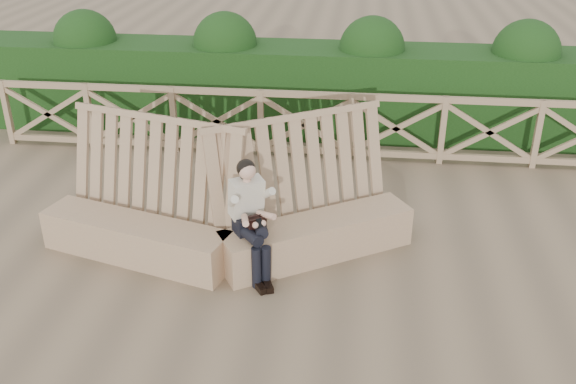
# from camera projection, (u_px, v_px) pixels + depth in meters

# --- Properties ---
(ground) EXTENTS (60.00, 60.00, 0.00)m
(ground) POSITION_uv_depth(u_px,v_px,m) (276.00, 277.00, 7.33)
(ground) COLOR brown
(ground) RESTS_ON ground
(bench) EXTENTS (4.47, 1.90, 1.62)m
(bench) POSITION_uv_depth(u_px,v_px,m) (227.00, 223.00, 7.63)
(bench) COLOR #967255
(bench) RESTS_ON ground
(woman) EXTENTS (0.62, 0.80, 1.36)m
(woman) POSITION_uv_depth(u_px,v_px,m) (251.00, 214.00, 7.12)
(woman) COLOR black
(woman) RESTS_ON ground
(guardrail) EXTENTS (10.10, 0.09, 1.10)m
(guardrail) POSITION_uv_depth(u_px,v_px,m) (305.00, 125.00, 10.19)
(guardrail) COLOR olive
(guardrail) RESTS_ON ground
(hedge) EXTENTS (12.00, 1.20, 1.50)m
(hedge) POSITION_uv_depth(u_px,v_px,m) (312.00, 90.00, 11.17)
(hedge) COLOR black
(hedge) RESTS_ON ground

